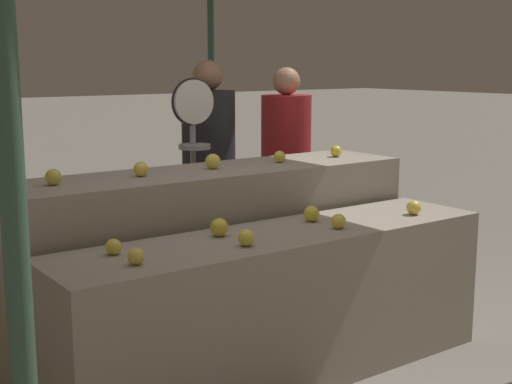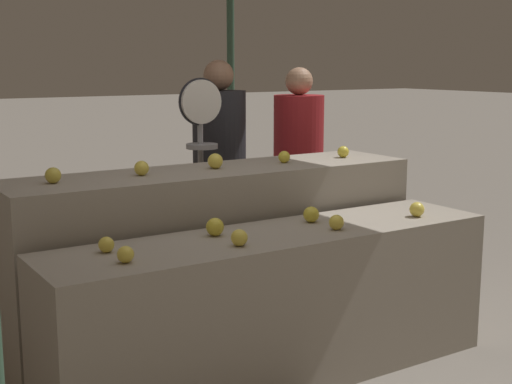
% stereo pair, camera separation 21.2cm
% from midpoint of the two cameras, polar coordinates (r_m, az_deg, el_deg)
% --- Properties ---
extents(ground_plane, '(60.00, 60.00, 0.00)m').
position_cam_midpoint_polar(ground_plane, '(3.73, 3.32, -14.60)').
color(ground_plane, gray).
extents(display_counter_front, '(2.35, 0.55, 0.75)m').
position_cam_midpoint_polar(display_counter_front, '(3.59, 3.39, -9.14)').
color(display_counter_front, gray).
rests_on(display_counter_front, ground_plane).
extents(display_counter_back, '(2.35, 0.55, 0.99)m').
position_cam_midpoint_polar(display_counter_back, '(4.03, -1.62, -5.14)').
color(display_counter_back, gray).
rests_on(display_counter_back, ground_plane).
extents(apple_front_0, '(0.07, 0.07, 0.07)m').
position_cam_midpoint_polar(apple_front_0, '(2.99, -8.40, -4.98)').
color(apple_front_0, yellow).
rests_on(apple_front_0, display_counter_front).
extents(apple_front_1, '(0.08, 0.08, 0.08)m').
position_cam_midpoint_polar(apple_front_1, '(3.22, 0.54, -3.69)').
color(apple_front_1, yellow).
rests_on(apple_front_1, display_counter_front).
extents(apple_front_2, '(0.08, 0.08, 0.08)m').
position_cam_midpoint_polar(apple_front_2, '(3.56, 8.15, -2.43)').
color(apple_front_2, yellow).
rests_on(apple_front_2, display_counter_front).
extents(apple_front_3, '(0.08, 0.08, 0.08)m').
position_cam_midpoint_polar(apple_front_3, '(3.95, 14.26, -1.37)').
color(apple_front_3, yellow).
rests_on(apple_front_3, display_counter_front).
extents(apple_front_4, '(0.07, 0.07, 0.07)m').
position_cam_midpoint_polar(apple_front_4, '(3.16, -10.02, -4.18)').
color(apple_front_4, yellow).
rests_on(apple_front_4, display_counter_front).
extents(apple_front_5, '(0.09, 0.09, 0.09)m').
position_cam_midpoint_polar(apple_front_5, '(3.41, -1.53, -2.82)').
color(apple_front_5, gold).
rests_on(apple_front_5, display_counter_front).
extents(apple_front_6, '(0.08, 0.08, 0.08)m').
position_cam_midpoint_polar(apple_front_6, '(3.71, 6.07, -1.81)').
color(apple_front_6, gold).
rests_on(apple_front_6, display_counter_front).
extents(apple_back_0, '(0.08, 0.08, 0.08)m').
position_cam_midpoint_polar(apple_back_0, '(3.56, -14.30, 1.29)').
color(apple_back_0, gold).
rests_on(apple_back_0, display_counter_back).
extents(apple_back_1, '(0.08, 0.08, 0.08)m').
position_cam_midpoint_polar(apple_back_1, '(3.72, -7.54, 1.90)').
color(apple_back_1, yellow).
rests_on(apple_back_1, display_counter_back).
extents(apple_back_2, '(0.08, 0.08, 0.08)m').
position_cam_midpoint_polar(apple_back_2, '(3.93, -1.69, 2.49)').
color(apple_back_2, yellow).
rests_on(apple_back_2, display_counter_back).
extents(apple_back_3, '(0.07, 0.07, 0.07)m').
position_cam_midpoint_polar(apple_back_3, '(4.17, 3.73, 2.81)').
color(apple_back_3, gold).
rests_on(apple_back_3, display_counter_back).
extents(apple_back_4, '(0.07, 0.07, 0.07)m').
position_cam_midpoint_polar(apple_back_4, '(4.44, 8.35, 3.20)').
color(apple_back_4, gold).
rests_on(apple_back_4, display_counter_back).
extents(produce_scale, '(0.30, 0.20, 1.48)m').
position_cam_midpoint_polar(produce_scale, '(4.49, -3.06, 4.02)').
color(produce_scale, '#99999E').
rests_on(produce_scale, ground_plane).
extents(person_vendor_at_scale, '(0.41, 0.41, 1.59)m').
position_cam_midpoint_polar(person_vendor_at_scale, '(4.99, -1.73, 2.69)').
color(person_vendor_at_scale, '#2D2D38').
rests_on(person_vendor_at_scale, ground_plane).
extents(person_customer_left, '(0.40, 0.40, 1.54)m').
position_cam_midpoint_polar(person_customer_left, '(5.31, 4.55, 2.78)').
color(person_customer_left, '#2D2D38').
rests_on(person_customer_left, ground_plane).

